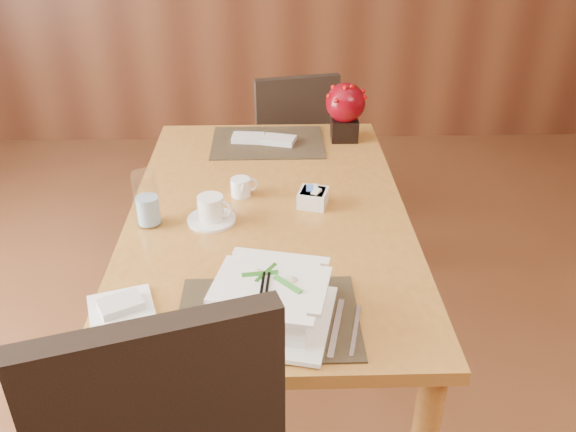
{
  "coord_description": "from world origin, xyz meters",
  "views": [
    {
      "loc": [
        0.01,
        -1.13,
        1.73
      ],
      "look_at": [
        0.06,
        0.35,
        0.87
      ],
      "focal_mm": 38.0,
      "sensor_mm": 36.0,
      "label": 1
    }
  ],
  "objects_px": {
    "berry_decor": "(345,108)",
    "bread_plate": "(121,309)",
    "dining_table": "(268,235)",
    "coffee_cup": "(211,211)",
    "sugar_caddy": "(313,198)",
    "far_chair": "(291,147)",
    "creamer_jug": "(241,187)",
    "soup_setting": "(271,303)",
    "water_glass": "(147,199)"
  },
  "relations": [
    {
      "from": "berry_decor",
      "to": "bread_plate",
      "type": "relative_size",
      "value": 1.48
    },
    {
      "from": "dining_table",
      "to": "coffee_cup",
      "type": "height_order",
      "value": "coffee_cup"
    },
    {
      "from": "sugar_caddy",
      "to": "far_chair",
      "type": "height_order",
      "value": "far_chair"
    },
    {
      "from": "creamer_jug",
      "to": "far_chair",
      "type": "bearing_deg",
      "value": 59.96
    },
    {
      "from": "soup_setting",
      "to": "coffee_cup",
      "type": "relative_size",
      "value": 2.28
    },
    {
      "from": "creamer_jug",
      "to": "bread_plate",
      "type": "bearing_deg",
      "value": -132.45
    },
    {
      "from": "water_glass",
      "to": "sugar_caddy",
      "type": "bearing_deg",
      "value": 11.74
    },
    {
      "from": "dining_table",
      "to": "far_chair",
      "type": "xyz_separation_m",
      "value": [
        0.11,
        1.08,
        -0.15
      ]
    },
    {
      "from": "soup_setting",
      "to": "water_glass",
      "type": "bearing_deg",
      "value": 141.17
    },
    {
      "from": "creamer_jug",
      "to": "water_glass",
      "type": "bearing_deg",
      "value": -164.54
    },
    {
      "from": "coffee_cup",
      "to": "water_glass",
      "type": "height_order",
      "value": "water_glass"
    },
    {
      "from": "creamer_jug",
      "to": "bread_plate",
      "type": "height_order",
      "value": "creamer_jug"
    },
    {
      "from": "creamer_jug",
      "to": "sugar_caddy",
      "type": "xyz_separation_m",
      "value": [
        0.24,
        -0.08,
        -0.0
      ]
    },
    {
      "from": "soup_setting",
      "to": "berry_decor",
      "type": "distance_m",
      "value": 1.19
    },
    {
      "from": "water_glass",
      "to": "berry_decor",
      "type": "xyz_separation_m",
      "value": [
        0.68,
        0.66,
        0.04
      ]
    },
    {
      "from": "soup_setting",
      "to": "berry_decor",
      "type": "xyz_separation_m",
      "value": [
        0.3,
        1.14,
        0.07
      ]
    },
    {
      "from": "soup_setting",
      "to": "berry_decor",
      "type": "relative_size",
      "value": 1.49
    },
    {
      "from": "far_chair",
      "to": "bread_plate",
      "type": "bearing_deg",
      "value": 60.91
    },
    {
      "from": "berry_decor",
      "to": "bread_plate",
      "type": "distance_m",
      "value": 1.29
    },
    {
      "from": "water_glass",
      "to": "bread_plate",
      "type": "height_order",
      "value": "water_glass"
    },
    {
      "from": "soup_setting",
      "to": "berry_decor",
      "type": "bearing_deg",
      "value": 88.13
    },
    {
      "from": "soup_setting",
      "to": "creamer_jug",
      "type": "xyz_separation_m",
      "value": [
        -0.1,
        0.66,
        -0.03
      ]
    },
    {
      "from": "sugar_caddy",
      "to": "dining_table",
      "type": "bearing_deg",
      "value": -169.51
    },
    {
      "from": "berry_decor",
      "to": "far_chair",
      "type": "relative_size",
      "value": 0.26
    },
    {
      "from": "creamer_jug",
      "to": "bread_plate",
      "type": "distance_m",
      "value": 0.67
    },
    {
      "from": "sugar_caddy",
      "to": "berry_decor",
      "type": "bearing_deg",
      "value": 73.64
    },
    {
      "from": "bread_plate",
      "to": "dining_table",
      "type": "bearing_deg",
      "value": 53.99
    },
    {
      "from": "berry_decor",
      "to": "water_glass",
      "type": "bearing_deg",
      "value": -135.77
    },
    {
      "from": "soup_setting",
      "to": "creamer_jug",
      "type": "distance_m",
      "value": 0.67
    },
    {
      "from": "sugar_caddy",
      "to": "far_chair",
      "type": "relative_size",
      "value": 0.1
    },
    {
      "from": "dining_table",
      "to": "bread_plate",
      "type": "relative_size",
      "value": 9.47
    },
    {
      "from": "coffee_cup",
      "to": "water_glass",
      "type": "relative_size",
      "value": 0.86
    },
    {
      "from": "coffee_cup",
      "to": "creamer_jug",
      "type": "height_order",
      "value": "coffee_cup"
    },
    {
      "from": "sugar_caddy",
      "to": "berry_decor",
      "type": "height_order",
      "value": "berry_decor"
    },
    {
      "from": "far_chair",
      "to": "coffee_cup",
      "type": "bearing_deg",
      "value": 63.53
    },
    {
      "from": "creamer_jug",
      "to": "far_chair",
      "type": "xyz_separation_m",
      "value": [
        0.21,
        0.97,
        -0.28
      ]
    },
    {
      "from": "bread_plate",
      "to": "far_chair",
      "type": "bearing_deg",
      "value": 73.0
    },
    {
      "from": "coffee_cup",
      "to": "berry_decor",
      "type": "distance_m",
      "value": 0.82
    },
    {
      "from": "water_glass",
      "to": "berry_decor",
      "type": "bearing_deg",
      "value": 44.23
    },
    {
      "from": "soup_setting",
      "to": "sugar_caddy",
      "type": "distance_m",
      "value": 0.61
    },
    {
      "from": "berry_decor",
      "to": "coffee_cup",
      "type": "bearing_deg",
      "value": -127.01
    },
    {
      "from": "coffee_cup",
      "to": "water_glass",
      "type": "xyz_separation_m",
      "value": [
        -0.19,
        -0.01,
        0.05
      ]
    },
    {
      "from": "dining_table",
      "to": "creamer_jug",
      "type": "relative_size",
      "value": 17.45
    },
    {
      "from": "sugar_caddy",
      "to": "soup_setting",
      "type": "bearing_deg",
      "value": -103.48
    },
    {
      "from": "bread_plate",
      "to": "coffee_cup",
      "type": "bearing_deg",
      "value": 66.58
    },
    {
      "from": "soup_setting",
      "to": "bread_plate",
      "type": "bearing_deg",
      "value": -174.78
    },
    {
      "from": "dining_table",
      "to": "creamer_jug",
      "type": "height_order",
      "value": "creamer_jug"
    },
    {
      "from": "dining_table",
      "to": "creamer_jug",
      "type": "bearing_deg",
      "value": 131.52
    },
    {
      "from": "sugar_caddy",
      "to": "far_chair",
      "type": "distance_m",
      "value": 1.08
    },
    {
      "from": "soup_setting",
      "to": "coffee_cup",
      "type": "height_order",
      "value": "soup_setting"
    }
  ]
}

